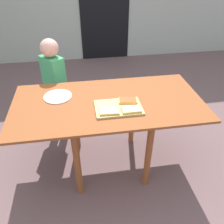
% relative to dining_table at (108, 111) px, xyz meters
% --- Properties ---
extents(ground_plane, '(16.00, 16.00, 0.00)m').
position_rel_dining_table_xyz_m(ground_plane, '(0.00, 0.00, -0.64)').
color(ground_plane, '#6A4F50').
extents(house_door, '(0.90, 0.02, 2.00)m').
position_rel_dining_table_xyz_m(house_door, '(0.34, 2.80, 0.36)').
color(house_door, black).
rests_on(house_door, ground).
extents(dining_table, '(1.59, 0.79, 0.74)m').
position_rel_dining_table_xyz_m(dining_table, '(0.00, 0.00, 0.00)').
color(dining_table, brown).
rests_on(dining_table, ground).
extents(cutting_board, '(0.37, 0.25, 0.02)m').
position_rel_dining_table_xyz_m(cutting_board, '(0.07, -0.11, 0.11)').
color(cutting_board, tan).
rests_on(cutting_board, dining_table).
extents(pizza_slice_far_right, '(0.16, 0.11, 0.02)m').
position_rel_dining_table_xyz_m(pizza_slice_far_right, '(0.16, -0.05, 0.13)').
color(pizza_slice_far_right, gold).
rests_on(pizza_slice_far_right, cutting_board).
extents(pizza_slice_near_left, '(0.16, 0.10, 0.02)m').
position_rel_dining_table_xyz_m(pizza_slice_near_left, '(-0.02, -0.18, 0.13)').
color(pizza_slice_near_left, gold).
rests_on(pizza_slice_near_left, cutting_board).
extents(pizza_slice_near_right, '(0.15, 0.10, 0.02)m').
position_rel_dining_table_xyz_m(pizza_slice_near_right, '(0.16, -0.18, 0.13)').
color(pizza_slice_near_right, gold).
rests_on(pizza_slice_near_right, cutting_board).
extents(plate_white_left, '(0.24, 0.24, 0.01)m').
position_rel_dining_table_xyz_m(plate_white_left, '(-0.42, 0.14, 0.11)').
color(plate_white_left, white).
rests_on(plate_white_left, dining_table).
extents(child_left, '(0.26, 0.28, 1.10)m').
position_rel_dining_table_xyz_m(child_left, '(-0.48, 0.61, -0.00)').
color(child_left, '#3D2C52').
rests_on(child_left, ground).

